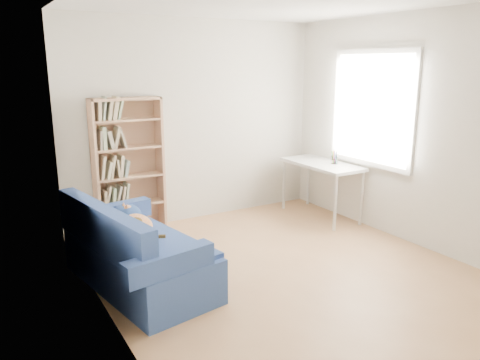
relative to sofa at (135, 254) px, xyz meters
name	(u,v)px	position (x,y,z in m)	size (l,w,h in m)	color
ground	(283,271)	(1.37, -0.46, -0.31)	(4.00, 4.00, 0.00)	#A27249
room_shell	(293,107)	(1.47, -0.43, 1.32)	(3.54, 4.04, 2.62)	silver
sofa	(135,254)	(0.00, 0.00, 0.00)	(1.07, 1.79, 0.82)	navy
bookshelf	(129,172)	(0.41, 1.40, 0.45)	(0.83, 0.26, 1.66)	tan
desk	(322,168)	(2.83, 0.72, 0.36)	(0.54, 1.18, 0.75)	silver
pen_cup	(334,159)	(2.93, 0.59, 0.50)	(0.09, 0.09, 0.18)	white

